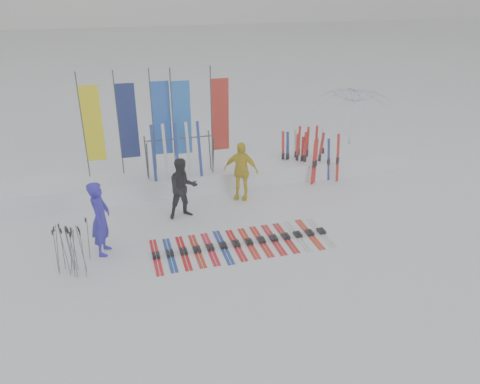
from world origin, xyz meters
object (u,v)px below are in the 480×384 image
object	(u,v)px
person_black	(183,188)
ski_row	(242,243)
tent_canopy	(353,119)
person_blue	(100,218)
ski_rack	(179,151)
person_yellow	(241,171)

from	to	relation	value
person_black	ski_row	distance (m)	2.40
person_black	tent_canopy	size ratio (longest dim) A/B	0.63
person_blue	ski_rack	world-z (taller)	person_blue
person_blue	tent_canopy	world-z (taller)	tent_canopy
ski_row	ski_rack	distance (m)	3.97
person_black	tent_canopy	distance (m)	8.22
person_blue	tent_canopy	distance (m)	10.82
tent_canopy	ski_row	size ratio (longest dim) A/B	0.61
person_blue	tent_canopy	xyz separation A→B (m)	(9.49, 5.18, 0.30)
person_blue	tent_canopy	bearing A→B (deg)	-47.19
person_black	person_yellow	size ratio (longest dim) A/B	0.96
person_blue	ski_rack	distance (m)	3.91
person_black	ski_row	size ratio (longest dim) A/B	0.38
person_black	ski_row	bearing A→B (deg)	-67.23
person_blue	person_black	size ratio (longest dim) A/B	1.09
person_black	person_blue	bearing A→B (deg)	-156.70
person_yellow	ski_row	distance (m)	2.90
ski_row	tent_canopy	bearing A→B (deg)	43.30
person_yellow	tent_canopy	bearing A→B (deg)	58.72
person_black	ski_rack	xyz separation A→B (m)	(0.20, 1.67, 0.51)
tent_canopy	person_blue	bearing A→B (deg)	-151.37
person_blue	person_yellow	bearing A→B (deg)	-48.85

